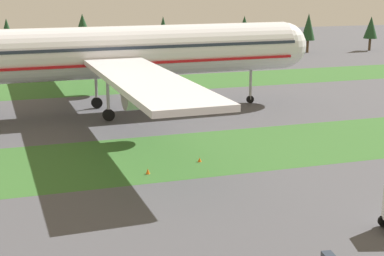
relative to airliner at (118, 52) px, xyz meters
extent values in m
cube|color=#336028|center=(3.45, -23.20, -9.18)|extent=(320.00, 17.24, 0.01)
cube|color=#336028|center=(3.45, 23.29, -9.18)|extent=(320.00, 17.24, 0.01)
cylinder|color=silver|center=(1.48, 0.05, -0.03)|extent=(51.48, 9.09, 7.47)
sphere|color=silver|center=(27.10, 0.86, -0.03)|extent=(7.32, 7.32, 7.32)
cube|color=red|center=(1.48, 0.05, -1.34)|extent=(50.24, 9.20, 0.36)
cube|color=#283342|center=(4.60, 0.15, 0.90)|extent=(45.24, 8.97, 0.44)
cube|color=silver|center=(-2.31, 20.87, -0.78)|extent=(9.21, 34.63, 0.67)
cylinder|color=#A3A3A8|center=(-0.93, 15.75, -3.24)|extent=(5.13, 4.27, 4.11)
cube|color=silver|center=(-0.99, -20.97, -0.78)|extent=(9.21, 34.63, 0.67)
cylinder|color=#A3A3A8|center=(0.07, -15.78, -3.24)|extent=(5.13, 4.27, 4.11)
cylinder|color=#A3A3A8|center=(21.48, 0.68, -4.87)|extent=(0.44, 0.44, 7.43)
cylinder|color=black|center=(21.48, 0.68, -8.59)|extent=(1.21, 0.46, 1.20)
cylinder|color=#A3A3A8|center=(-2.79, 4.40, -4.74)|extent=(0.44, 0.44, 7.18)
cylinder|color=black|center=(-2.79, 4.40, -8.34)|extent=(1.72, 0.65, 1.70)
cylinder|color=#A3A3A8|center=(-2.50, -4.57, -4.74)|extent=(0.44, 0.44, 7.18)
cylinder|color=black|center=(-2.50, -4.57, -8.34)|extent=(1.72, 0.65, 1.70)
cylinder|color=black|center=(12.33, -47.60, -8.71)|extent=(1.01, 0.55, 0.96)
cone|color=orange|center=(-2.73, -28.89, -8.89)|extent=(0.44, 0.44, 0.59)
cone|color=orange|center=(3.66, -26.60, -8.94)|extent=(0.44, 0.44, 0.48)
cylinder|color=#4C3823|center=(-15.01, 55.90, -7.84)|extent=(0.70, 0.70, 2.69)
cone|color=#1E4223|center=(-15.01, 55.90, -2.36)|extent=(4.75, 4.75, 8.27)
cylinder|color=#4C3823|center=(2.05, 55.06, -7.74)|extent=(0.70, 0.70, 2.89)
cone|color=#1E4223|center=(2.05, 55.06, -1.88)|extent=(6.19, 6.19, 8.85)
cylinder|color=#4C3823|center=(23.00, 60.15, -7.65)|extent=(0.70, 0.70, 3.08)
cone|color=#1E4223|center=(23.00, 60.15, -2.40)|extent=(3.85, 3.85, 7.40)
cylinder|color=#4C3823|center=(43.33, 55.39, -7.65)|extent=(0.70, 0.70, 3.07)
cone|color=#1E4223|center=(43.33, 55.39, -2.40)|extent=(4.69, 4.69, 7.42)
cylinder|color=#4C3823|center=(63.31, 58.06, -7.47)|extent=(0.70, 0.70, 3.43)
cone|color=#1E4223|center=(63.31, 58.06, -2.15)|extent=(3.77, 3.77, 7.21)
cylinder|color=#4C3823|center=(82.51, 57.18, -7.48)|extent=(0.70, 0.70, 3.41)
cone|color=#1E4223|center=(82.51, 57.18, -2.72)|extent=(3.84, 3.84, 6.10)
camera|label=1|loc=(-15.80, -84.35, 10.19)|focal=54.41mm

